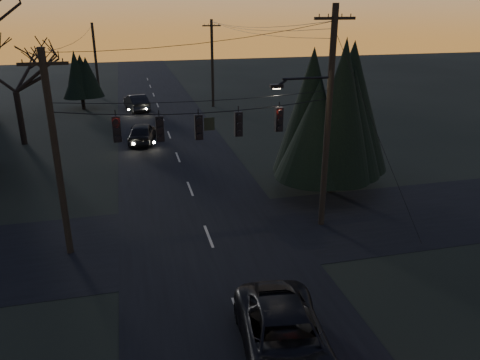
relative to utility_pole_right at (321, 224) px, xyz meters
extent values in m
cube|color=black|center=(-5.50, 10.00, 0.01)|extent=(8.00, 120.00, 0.02)
cube|color=black|center=(-5.50, 0.00, 0.01)|extent=(60.00, 7.00, 0.02)
cylinder|color=black|center=(-5.75, 0.00, 6.10)|extent=(11.50, 0.04, 0.04)
cylinder|color=black|center=(2.09, 3.74, 0.80)|extent=(0.36, 0.36, 1.60)
cone|color=black|center=(2.09, 3.74, 4.40)|extent=(4.72, 4.72, 6.39)
cylinder|color=black|center=(-16.37, 18.06, 1.96)|extent=(0.44, 0.44, 3.93)
cylinder|color=black|center=(-12.83, 29.93, 0.80)|extent=(0.36, 0.36, 1.60)
cone|color=black|center=(-12.83, 29.93, 3.34)|extent=(3.36, 3.36, 4.28)
imported|color=black|center=(-4.70, -8.32, 0.76)|extent=(3.13, 5.72, 1.52)
imported|color=black|center=(-7.67, 16.29, 0.76)|extent=(2.50, 4.70, 1.52)
imported|color=black|center=(-7.67, 28.01, 0.78)|extent=(2.54, 4.98, 1.56)
camera|label=1|loc=(-8.64, -18.81, 10.01)|focal=35.00mm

